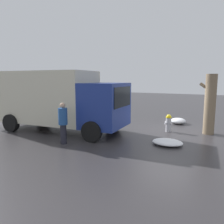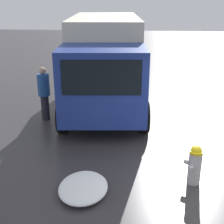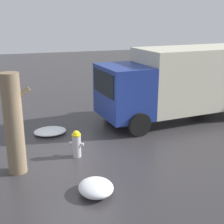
# 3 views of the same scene
# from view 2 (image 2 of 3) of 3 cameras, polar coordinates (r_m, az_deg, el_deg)

# --- Properties ---
(ground_plane) EXTENTS (60.00, 60.00, 0.00)m
(ground_plane) POSITION_cam_2_polar(r_m,az_deg,el_deg) (7.10, 14.58, -12.39)
(ground_plane) COLOR #333033
(fire_hydrant) EXTENTS (0.45, 0.40, 0.89)m
(fire_hydrant) POSITION_cam_2_polar(r_m,az_deg,el_deg) (6.87, 14.89, -9.19)
(fire_hydrant) COLOR #B7B7BC
(fire_hydrant) RESTS_ON ground_plane
(delivery_truck) EXTENTS (7.10, 3.11, 3.06)m
(delivery_truck) POSITION_cam_2_polar(r_m,az_deg,el_deg) (11.30, -1.31, 9.83)
(delivery_truck) COLOR navy
(delivery_truck) RESTS_ON ground_plane
(pedestrian) EXTENTS (0.37, 0.37, 1.71)m
(pedestrian) POSITION_cam_2_polar(r_m,az_deg,el_deg) (10.05, -12.33, 3.67)
(pedestrian) COLOR #23232D
(pedestrian) RESTS_ON ground_plane
(snow_pile_curbside) EXTENTS (1.23, 1.00, 0.22)m
(snow_pile_curbside) POSITION_cam_2_polar(r_m,az_deg,el_deg) (6.57, -5.28, -13.57)
(snow_pile_curbside) COLOR white
(snow_pile_curbside) RESTS_ON ground_plane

